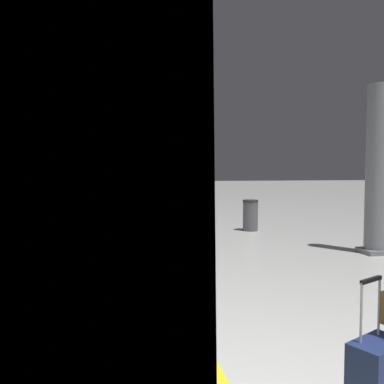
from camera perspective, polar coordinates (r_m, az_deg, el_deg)
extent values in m
cube|color=yellow|center=(11.65, -6.66, -5.69)|extent=(0.36, 80.00, 0.01)
cube|color=slate|center=(11.64, -8.32, -5.71)|extent=(0.64, 80.00, 0.01)
cube|color=#38383D|center=(10.87, -17.69, -4.62)|extent=(2.67, 31.77, 0.70)
cube|color=silver|center=(10.78, -17.85, 4.91)|extent=(2.90, 33.09, 2.90)
cylinder|color=silver|center=(10.91, -17.98, 12.27)|extent=(2.84, 32.43, 2.84)
cube|color=black|center=(10.80, -17.89, 6.76)|extent=(2.93, 31.11, 0.80)
cube|color=#197F7F|center=(10.80, -17.75, -1.20)|extent=(2.94, 32.43, 0.24)
cube|color=gray|center=(15.91, -20.69, 3.36)|extent=(0.02, 0.90, 2.00)
cylinder|color=gray|center=(2.97, 25.07, -14.48)|extent=(0.02, 0.02, 0.38)
cylinder|color=gray|center=(2.80, 22.94, -15.55)|extent=(0.02, 0.02, 0.38)
cube|color=black|center=(2.83, 24.13, -11.35)|extent=(0.21, 0.12, 0.02)
cylinder|color=brown|center=(13.12, -1.23, -2.99)|extent=(0.13, 0.13, 0.77)
cylinder|color=brown|center=(13.19, -0.58, -2.95)|extent=(0.13, 0.13, 0.77)
cube|color=blue|center=(13.10, -0.91, -0.10)|extent=(0.35, 0.27, 0.55)
cylinder|color=blue|center=(13.02, -1.72, -0.32)|extent=(0.08, 0.08, 0.51)
cylinder|color=blue|center=(13.20, -0.14, -0.27)|extent=(0.08, 0.08, 0.51)
sphere|color=#A37556|center=(13.08, -0.91, 1.63)|extent=(0.20, 0.20, 0.20)
sphere|color=black|center=(13.08, -0.91, 1.73)|extent=(0.19, 0.19, 0.19)
cube|color=navy|center=(12.97, -0.64, -0.05)|extent=(0.27, 0.19, 0.37)
cube|color=#19234C|center=(12.89, -2.15, -3.29)|extent=(0.43, 0.34, 0.56)
cube|color=#19234C|center=(13.00, -2.40, -3.55)|extent=(0.30, 0.13, 0.31)
cylinder|color=black|center=(12.81, -2.56, -4.74)|extent=(0.04, 0.06, 0.06)
cylinder|color=black|center=(12.94, -1.45, -4.66)|extent=(0.04, 0.06, 0.06)
cylinder|color=gray|center=(12.75, -2.45, -1.24)|extent=(0.02, 0.02, 0.38)
cylinder|color=gray|center=(12.85, -1.63, -1.20)|extent=(0.02, 0.02, 0.38)
cube|color=black|center=(12.79, -2.04, -0.37)|extent=(0.21, 0.10, 0.02)
cylinder|color=slate|center=(9.39, 24.76, 2.90)|extent=(0.44, 0.44, 3.60)
cube|color=slate|center=(9.55, 24.51, -7.65)|extent=(0.56, 0.56, 0.10)
cylinder|color=#4C4C51|center=(11.94, 8.31, -3.44)|extent=(0.44, 0.44, 0.85)
cylinder|color=#262628|center=(11.90, 8.32, -1.27)|extent=(0.46, 0.46, 0.06)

